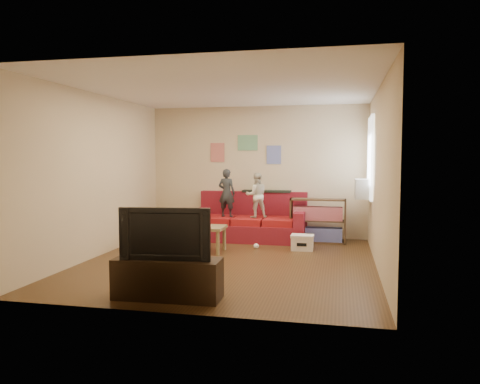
% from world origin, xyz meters
% --- Properties ---
extents(room_shell, '(4.52, 5.02, 2.72)m').
position_xyz_m(room_shell, '(0.00, 0.00, 1.35)').
color(room_shell, '#4F341A').
rests_on(room_shell, ground).
extents(sofa, '(2.21, 1.02, 0.97)m').
position_xyz_m(sofa, '(-0.06, 2.08, 0.33)').
color(sofa, maroon).
rests_on(sofa, ground).
extents(child_a, '(0.38, 0.28, 0.96)m').
position_xyz_m(child_a, '(-0.51, 1.90, 0.94)').
color(child_a, '#292D31').
rests_on(child_a, sofa).
extents(child_b, '(0.52, 0.46, 0.88)m').
position_xyz_m(child_b, '(0.09, 1.90, 0.91)').
color(child_b, beige).
rests_on(child_b, sofa).
extents(coffee_table, '(1.01, 0.56, 0.45)m').
position_xyz_m(coffee_table, '(-0.76, 0.67, 0.39)').
color(coffee_table, '#8E7E51').
rests_on(coffee_table, ground).
extents(remote, '(0.19, 0.11, 0.02)m').
position_xyz_m(remote, '(-1.01, 0.55, 0.46)').
color(remote, black).
rests_on(remote, coffee_table).
extents(game_controller, '(0.13, 0.05, 0.03)m').
position_xyz_m(game_controller, '(-0.56, 0.72, 0.47)').
color(game_controller, white).
rests_on(game_controller, coffee_table).
extents(bookshelf, '(1.07, 0.32, 0.85)m').
position_xyz_m(bookshelf, '(1.28, 2.01, 0.38)').
color(bookshelf, '#4C3722').
rests_on(bookshelf, ground).
extents(window, '(0.04, 1.08, 1.48)m').
position_xyz_m(window, '(2.22, 1.65, 1.64)').
color(window, white).
rests_on(window, room_shell).
extents(ac_unit, '(0.28, 0.55, 0.35)m').
position_xyz_m(ac_unit, '(2.10, 1.65, 1.08)').
color(ac_unit, '#B7B2A3').
rests_on(ac_unit, window).
extents(artwork_left, '(0.30, 0.01, 0.40)m').
position_xyz_m(artwork_left, '(-0.85, 2.48, 1.75)').
color(artwork_left, '#D87266').
rests_on(artwork_left, room_shell).
extents(artwork_center, '(0.42, 0.01, 0.32)m').
position_xyz_m(artwork_center, '(-0.20, 2.48, 1.95)').
color(artwork_center, '#72B27F').
rests_on(artwork_center, room_shell).
extents(artwork_right, '(0.30, 0.01, 0.38)m').
position_xyz_m(artwork_right, '(0.35, 2.48, 1.70)').
color(artwork_right, '#727FCC').
rests_on(artwork_right, room_shell).
extents(file_box, '(0.40, 0.30, 0.28)m').
position_xyz_m(file_box, '(1.05, 1.18, 0.14)').
color(file_box, white).
rests_on(file_box, ground).
extents(tv_stand, '(1.27, 0.46, 0.47)m').
position_xyz_m(tv_stand, '(-0.26, -2.01, 0.24)').
color(tv_stand, black).
rests_on(tv_stand, ground).
extents(television, '(1.07, 0.25, 0.61)m').
position_xyz_m(television, '(-0.26, -2.01, 0.78)').
color(television, black).
rests_on(television, tv_stand).
extents(tissue, '(0.10, 0.10, 0.10)m').
position_xyz_m(tissue, '(0.23, 1.13, 0.05)').
color(tissue, white).
rests_on(tissue, ground).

